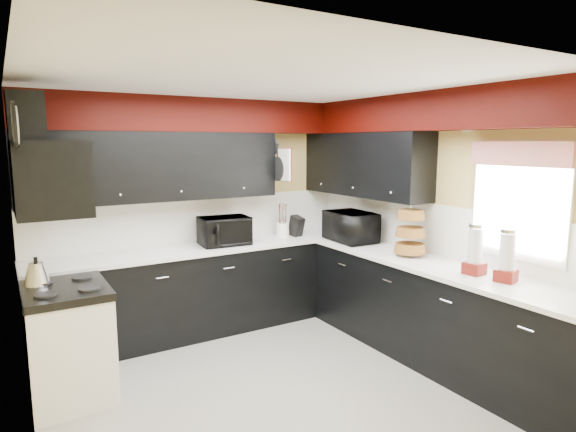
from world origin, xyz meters
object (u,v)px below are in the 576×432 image
(microwave, at_px, (351,227))
(knife_block, at_px, (296,226))
(toaster_oven, at_px, (225,231))
(utensil_crock, at_px, (283,230))
(kettle, at_px, (37,273))

(microwave, xyz_separation_m, knife_block, (-0.38, 0.56, -0.05))
(microwave, bearing_deg, knife_block, 37.77)
(toaster_oven, bearing_deg, utensil_crock, 10.51)
(toaster_oven, height_order, utensil_crock, toaster_oven)
(microwave, height_order, utensil_crock, microwave)
(utensil_crock, xyz_separation_m, knife_block, (0.14, -0.08, 0.04))
(knife_block, height_order, kettle, knife_block)
(toaster_oven, relative_size, kettle, 2.67)
(toaster_oven, xyz_separation_m, utensil_crock, (0.78, 0.08, -0.07))
(utensil_crock, xyz_separation_m, kettle, (-2.64, -0.62, -0.01))
(toaster_oven, xyz_separation_m, knife_block, (0.92, -0.00, -0.03))
(toaster_oven, distance_m, knife_block, 0.92)
(toaster_oven, bearing_deg, microwave, -18.79)
(utensil_crock, bearing_deg, knife_block, -30.76)
(toaster_oven, height_order, microwave, microwave)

